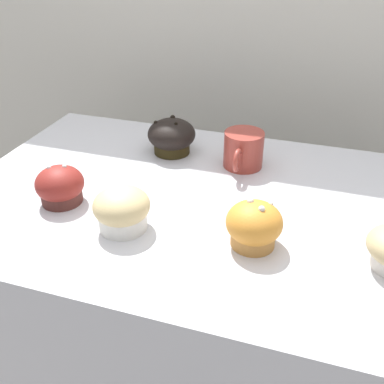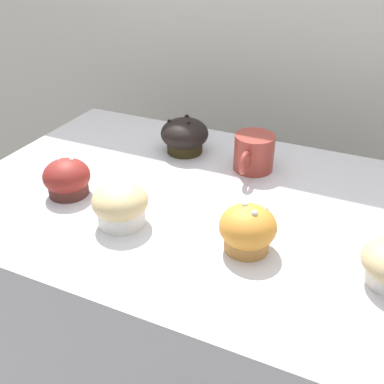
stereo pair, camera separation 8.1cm
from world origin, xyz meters
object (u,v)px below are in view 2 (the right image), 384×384
object	(u,v)px
muffin_back_left	(185,136)
muffin_back_right	(248,229)
muffin_front_left	(120,205)
muffin_front_center	(67,179)
coffee_cup	(254,152)

from	to	relation	value
muffin_back_left	muffin_back_right	bearing A→B (deg)	-49.06
muffin_front_left	muffin_front_center	bearing A→B (deg)	164.31
muffin_back_left	muffin_back_right	distance (m)	0.38
muffin_front_center	muffin_back_left	xyz separation A→B (m)	(0.13, 0.27, 0.01)
coffee_cup	muffin_front_left	bearing A→B (deg)	-117.40
muffin_back_right	muffin_front_left	bearing A→B (deg)	-174.32
muffin_back_left	muffin_front_left	size ratio (longest dim) A/B	1.10
muffin_back_right	muffin_front_left	size ratio (longest dim) A/B	0.94
muffin_back_right	coffee_cup	size ratio (longest dim) A/B	0.72
muffin_front_center	muffin_back_right	xyz separation A→B (m)	(0.38, -0.02, 0.00)
muffin_back_left	coffee_cup	bearing A→B (deg)	-5.68
muffin_front_center	muffin_back_right	bearing A→B (deg)	-2.94
muffin_front_left	coffee_cup	xyz separation A→B (m)	(0.15, 0.29, 0.00)
muffin_back_left	muffin_back_right	world-z (taller)	same
muffin_front_center	coffee_cup	bearing A→B (deg)	39.72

